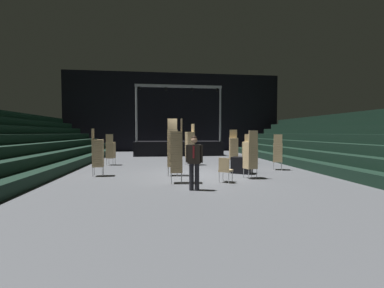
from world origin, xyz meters
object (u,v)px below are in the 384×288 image
at_px(man_with_tie, 194,159).
at_px(loose_chair_near_man, 225,168).
at_px(chair_stack_mid_right, 177,151).
at_px(equipment_road_case, 242,165).
at_px(chair_stack_rear_left, 98,152).
at_px(stage_riser, 178,147).
at_px(chair_stack_aisle_left, 190,145).
at_px(chair_stack_mid_left, 173,147).
at_px(chair_stack_front_right, 234,148).
at_px(chair_stack_rear_centre, 247,149).
at_px(chair_stack_rear_right, 278,152).
at_px(chair_stack_mid_centre, 250,154).
at_px(chair_stack_front_left, 111,150).

bearing_deg(man_with_tie, loose_chair_near_man, -121.37).
xyz_separation_m(chair_stack_mid_right, loose_chair_near_man, (1.82, -0.12, -0.66)).
bearing_deg(equipment_road_case, chair_stack_rear_left, 179.68).
height_order(stage_riser, loose_chair_near_man, stage_riser).
height_order(stage_riser, chair_stack_aisle_left, stage_riser).
relative_size(stage_riser, chair_stack_mid_left, 2.92).
distance_m(chair_stack_front_right, loose_chair_near_man, 4.69).
bearing_deg(loose_chair_near_man, chair_stack_rear_left, -166.39).
xyz_separation_m(man_with_tie, chair_stack_rear_centre, (4.13, 6.77, -0.11)).
distance_m(chair_stack_front_right, chair_stack_aisle_left, 2.52).
xyz_separation_m(man_with_tie, chair_stack_rear_right, (4.79, 4.03, -0.11)).
bearing_deg(chair_stack_aisle_left, chair_stack_mid_right, 153.11).
bearing_deg(chair_stack_aisle_left, chair_stack_rear_centre, -99.75).
relative_size(stage_riser, chair_stack_aisle_left, 3.02).
distance_m(chair_stack_front_right, chair_stack_rear_centre, 1.73).
relative_size(chair_stack_front_right, chair_stack_rear_centre, 1.14).
bearing_deg(chair_stack_aisle_left, chair_stack_front_right, -126.62).
bearing_deg(chair_stack_mid_centre, chair_stack_mid_left, 147.89).
height_order(stage_riser, equipment_road_case, stage_riser).
bearing_deg(chair_stack_rear_left, chair_stack_front_right, 103.63).
relative_size(man_with_tie, chair_stack_mid_centre, 0.90).
distance_m(chair_stack_mid_centre, loose_chair_near_man, 1.53).
bearing_deg(chair_stack_front_left, chair_stack_rear_left, -78.62).
bearing_deg(loose_chair_near_man, equipment_road_case, 92.80).
xyz_separation_m(stage_riser, chair_stack_front_right, (2.54, -7.85, 0.36)).
bearing_deg(chair_stack_rear_left, chair_stack_mid_centre, 72.92).
height_order(chair_stack_mid_left, loose_chair_near_man, chair_stack_mid_left).
bearing_deg(stage_riser, chair_stack_front_left, -124.44).
bearing_deg(chair_stack_mid_left, chair_stack_rear_left, 179.46).
xyz_separation_m(chair_stack_rear_centre, equipment_road_case, (-1.48, -3.58, -0.53)).
distance_m(chair_stack_front_right, equipment_road_case, 2.44).
height_order(man_with_tie, chair_stack_front_right, chair_stack_front_right).
distance_m(chair_stack_front_left, chair_stack_mid_left, 5.32).
height_order(man_with_tie, chair_stack_rear_right, chair_stack_rear_right).
height_order(man_with_tie, loose_chair_near_man, man_with_tie).
bearing_deg(chair_stack_mid_right, chair_stack_rear_right, -59.33).
distance_m(man_with_tie, chair_stack_mid_centre, 3.20).
bearing_deg(chair_stack_mid_centre, equipment_road_case, 73.32).
bearing_deg(chair_stack_front_left, chair_stack_mid_left, -41.58).
xyz_separation_m(chair_stack_mid_centre, chair_stack_rear_centre, (1.55, 4.87, -0.08)).
bearing_deg(chair_stack_front_right, equipment_road_case, 90.95).
height_order(chair_stack_front_left, chair_stack_front_right, chair_stack_front_right).
height_order(chair_stack_mid_right, loose_chair_near_man, chair_stack_mid_right).
distance_m(man_with_tie, chair_stack_rear_centre, 7.93).
distance_m(chair_stack_mid_left, chair_stack_rear_left, 3.24).
distance_m(man_with_tie, chair_stack_front_left, 8.06).
height_order(man_with_tie, chair_stack_mid_left, chair_stack_mid_left).
distance_m(stage_riser, chair_stack_rear_centre, 7.59).
bearing_deg(chair_stack_aisle_left, chair_stack_rear_right, -134.96).
bearing_deg(chair_stack_rear_centre, chair_stack_mid_centre, 110.50).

